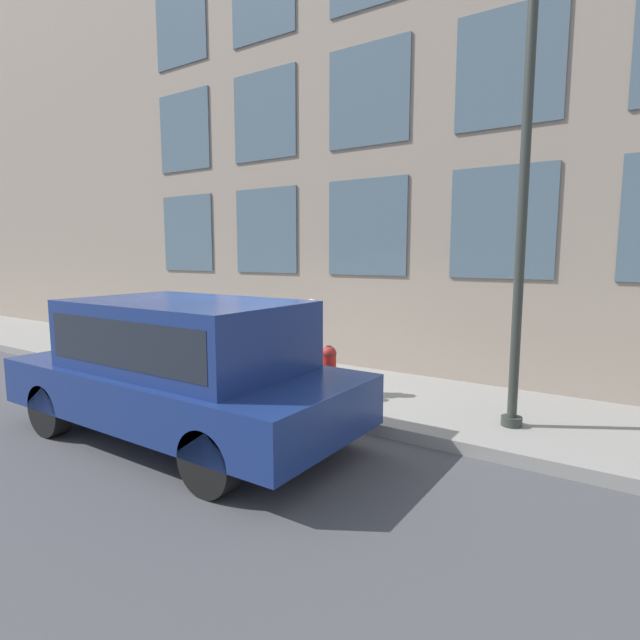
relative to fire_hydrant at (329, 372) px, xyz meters
The scene contains 7 objects.
ground_plane 1.02m from the fire_hydrant, 137.58° to the left, with size 80.00×80.00×0.00m, color #47474C.
sidewalk 1.10m from the fire_hydrant, 35.64° to the left, with size 2.82×60.00×0.16m.
building_facade 5.53m from the fire_hydrant, 13.56° to the left, with size 0.33×40.00×11.14m.
fire_hydrant is the anchor object (origin of this frame).
person 0.62m from the fire_hydrant, 76.95° to the left, with size 0.37×0.24×1.51m.
parked_truck_navy_near 2.27m from the fire_hydrant, 156.45° to the left, with size 2.08×4.76×1.80m.
street_lamp 4.17m from the fire_hydrant, 83.17° to the right, with size 0.36×0.36×5.94m.
Camera 1 is at (-5.62, -4.59, 2.36)m, focal length 28.00 mm.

